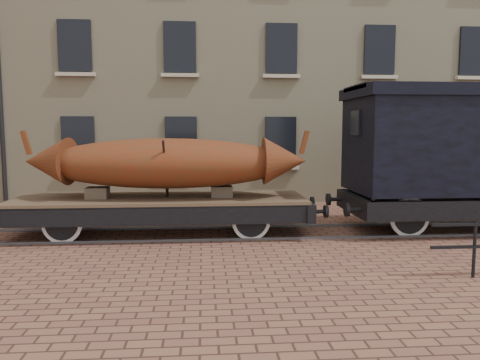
{
  "coord_description": "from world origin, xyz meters",
  "views": [
    {
      "loc": [
        -1.74,
        -11.48,
        2.6
      ],
      "look_at": [
        -0.79,
        0.5,
        1.3
      ],
      "focal_mm": 35.0,
      "sensor_mm": 36.0,
      "label": 1
    }
  ],
  "objects": [
    {
      "name": "ground",
      "position": [
        0.0,
        0.0,
        0.0
      ],
      "size": [
        90.0,
        90.0,
        0.0
      ],
      "primitive_type": "plane",
      "color": "brown"
    },
    {
      "name": "warehouse_cream",
      "position": [
        3.0,
        9.99,
        7.0
      ],
      "size": [
        40.0,
        10.19,
        14.0
      ],
      "color": "beige",
      "rests_on": "ground"
    },
    {
      "name": "rail_track",
      "position": [
        0.0,
        0.0,
        0.03
      ],
      "size": [
        30.0,
        1.52,
        0.06
      ],
      "color": "#59595E",
      "rests_on": "ground"
    },
    {
      "name": "flatcar_wagon",
      "position": [
        -2.8,
        -0.0,
        0.75
      ],
      "size": [
        8.0,
        2.17,
        1.21
      ],
      "color": "brown",
      "rests_on": "ground"
    },
    {
      "name": "iron_boat",
      "position": [
        -2.62,
        0.0,
        1.79
      ],
      "size": [
        6.97,
        2.18,
        1.65
      ],
      "color": "maroon",
      "rests_on": "flatcar_wagon"
    },
    {
      "name": "goods_van",
      "position": [
        5.16,
        0.0,
        2.31
      ],
      "size": [
        7.14,
        2.6,
        3.69
      ],
      "color": "black",
      "rests_on": "ground"
    }
  ]
}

